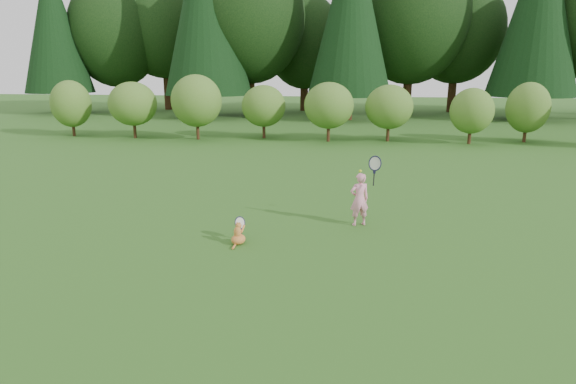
# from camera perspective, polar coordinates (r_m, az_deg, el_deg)

# --- Properties ---
(ground) EXTENTS (100.00, 100.00, 0.00)m
(ground) POSITION_cam_1_polar(r_m,az_deg,el_deg) (9.20, -1.94, -5.41)
(ground) COLOR #205317
(ground) RESTS_ON ground
(shrub_row) EXTENTS (28.00, 3.00, 2.80)m
(shrub_row) POSITION_cam_1_polar(r_m,az_deg,el_deg) (21.65, 4.04, 9.76)
(shrub_row) COLOR #4B7223
(shrub_row) RESTS_ON ground
(child) EXTENTS (0.65, 0.42, 1.64)m
(child) POSITION_cam_1_polar(r_m,az_deg,el_deg) (9.85, 8.52, -0.72)
(child) COLOR pink
(child) RESTS_ON ground
(cat) EXTENTS (0.41, 0.64, 0.57)m
(cat) POSITION_cam_1_polar(r_m,az_deg,el_deg) (8.86, -5.92, -4.78)
(cat) COLOR #B55E22
(cat) RESTS_ON ground
(tennis_ball) EXTENTS (0.06, 0.06, 0.06)m
(tennis_ball) POSITION_cam_1_polar(r_m,az_deg,el_deg) (10.21, 8.56, 2.48)
(tennis_ball) COLOR #BDCD18
(tennis_ball) RESTS_ON ground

